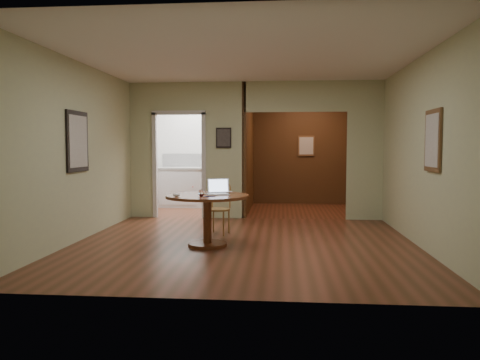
# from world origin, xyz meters

# --- Properties ---
(floor) EXTENTS (5.00, 5.00, 0.00)m
(floor) POSITION_xyz_m (0.00, 0.00, 0.00)
(floor) COLOR #4A2715
(floor) RESTS_ON ground
(room_shell) EXTENTS (5.20, 7.50, 5.00)m
(room_shell) POSITION_xyz_m (-0.47, 3.10, 1.29)
(room_shell) COLOR white
(room_shell) RESTS_ON ground
(dining_table) EXTENTS (1.18, 1.18, 0.74)m
(dining_table) POSITION_xyz_m (-0.51, -0.17, 0.55)
(dining_table) COLOR brown
(dining_table) RESTS_ON ground
(chair) EXTENTS (0.45, 0.45, 0.90)m
(chair) POSITION_xyz_m (-0.46, 0.81, 0.50)
(chair) COLOR olive
(chair) RESTS_ON ground
(open_laptop) EXTENTS (0.37, 0.37, 0.22)m
(open_laptop) POSITION_xyz_m (-0.37, -0.08, 0.80)
(open_laptop) COLOR silver
(open_laptop) RESTS_ON dining_table
(closed_laptop) EXTENTS (0.42, 0.33, 0.03)m
(closed_laptop) POSITION_xyz_m (-0.35, -0.00, 0.75)
(closed_laptop) COLOR silver
(closed_laptop) RESTS_ON dining_table
(mouse) EXTENTS (0.11, 0.07, 0.04)m
(mouse) POSITION_xyz_m (-0.89, -0.45, 0.76)
(mouse) COLOR silver
(mouse) RESTS_ON dining_table
(wine_glass) EXTENTS (0.09, 0.09, 0.10)m
(wine_glass) POSITION_xyz_m (-0.55, -0.42, 0.79)
(wine_glass) COLOR white
(wine_glass) RESTS_ON dining_table
(pen) EXTENTS (0.15, 0.07, 0.01)m
(pen) POSITION_xyz_m (-0.43, -0.43, 0.74)
(pen) COLOR #0C1556
(pen) RESTS_ON dining_table
(kitchen_cabinet) EXTENTS (2.06, 0.60, 0.94)m
(kitchen_cabinet) POSITION_xyz_m (-1.35, 4.20, 0.47)
(kitchen_cabinet) COLOR silver
(kitchen_cabinet) RESTS_ON ground
(grocery_bag) EXTENTS (0.38, 0.34, 0.33)m
(grocery_bag) POSITION_xyz_m (-0.65, 4.20, 1.10)
(grocery_bag) COLOR beige
(grocery_bag) RESTS_ON kitchen_cabinet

